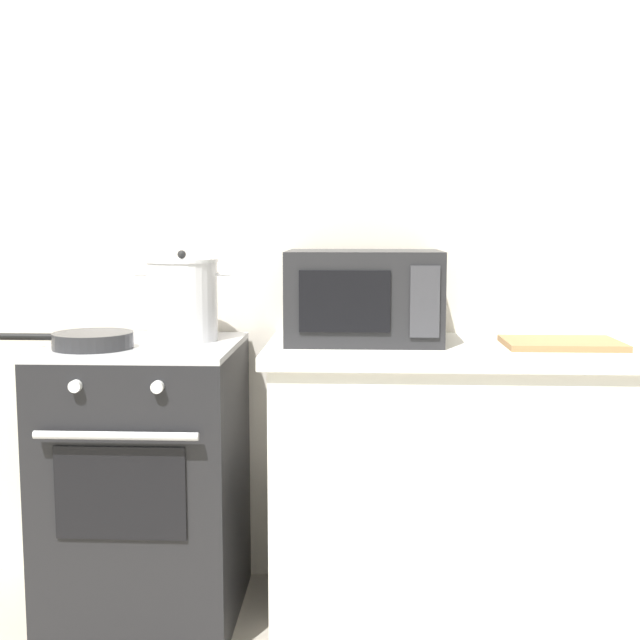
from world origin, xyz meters
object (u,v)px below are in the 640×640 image
Objects in this scene: cutting_board at (561,343)px; stove at (148,481)px; frying_pan at (91,340)px; stock_pot at (183,300)px; microwave at (364,296)px.

stove is at bearing -179.95° from cutting_board.
frying_pan reaches higher than cutting_board.
stock_pot and microwave have the same top height.
cutting_board is at bearing 4.27° from frying_pan.
cutting_board is (1.23, -0.08, -0.13)m from stock_pot.
cutting_board is (0.63, -0.08, -0.14)m from microwave.
frying_pan is (-0.25, -0.19, -0.11)m from stock_pot.
frying_pan reaches higher than stove.
stove is at bearing -173.67° from microwave.
frying_pan is (-0.14, -0.11, 0.48)m from stove.
cutting_board is (1.34, 0.00, 0.47)m from stove.
stock_pot reaches higher than cutting_board.
stock_pot is at bearing -179.94° from microwave.
stove is 2.87× the size of stock_pot.
frying_pan is 0.90× the size of microwave.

